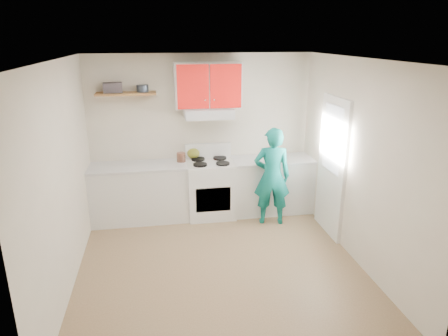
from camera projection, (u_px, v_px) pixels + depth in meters
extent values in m
plane|color=brown|center=(220.00, 265.00, 5.25)|extent=(3.80, 3.80, 0.00)
cube|color=white|center=(219.00, 60.00, 4.44)|extent=(3.60, 3.80, 0.04)
cube|color=beige|center=(201.00, 135.00, 6.63)|extent=(3.60, 0.04, 2.60)
cube|color=beige|center=(258.00, 249.00, 3.07)|extent=(3.60, 0.04, 2.60)
cube|color=beige|center=(63.00, 179.00, 4.56)|extent=(0.04, 3.80, 2.60)
cube|color=beige|center=(358.00, 163.00, 5.14)|extent=(0.04, 3.80, 2.60)
cube|color=white|center=(332.00, 167.00, 5.87)|extent=(0.05, 0.85, 2.05)
cube|color=white|center=(333.00, 139.00, 5.74)|extent=(0.01, 0.55, 0.95)
cube|color=silver|center=(140.00, 193.00, 6.45)|extent=(1.52, 0.60, 0.90)
cube|color=silver|center=(271.00, 185.00, 6.79)|extent=(1.32, 0.60, 0.90)
cube|color=white|center=(211.00, 189.00, 6.60)|extent=(0.76, 0.65, 0.92)
cube|color=silver|center=(209.00, 113.00, 6.31)|extent=(0.76, 0.44, 0.15)
cube|color=red|center=(208.00, 85.00, 6.23)|extent=(1.02, 0.33, 0.70)
cube|color=brown|center=(126.00, 94.00, 6.08)|extent=(0.90, 0.30, 0.04)
cube|color=#413940|center=(113.00, 88.00, 6.03)|extent=(0.30, 0.23, 0.15)
cylinder|color=#333D4C|center=(142.00, 88.00, 6.09)|extent=(0.22, 0.22, 0.11)
ellipsoid|color=olive|center=(193.00, 153.00, 6.62)|extent=(0.27, 0.27, 0.18)
cylinder|color=brown|center=(181.00, 158.00, 6.46)|extent=(0.15, 0.15, 0.17)
cube|color=olive|center=(255.00, 161.00, 6.53)|extent=(0.32, 0.25, 0.02)
cube|color=#B31223|center=(292.00, 158.00, 6.74)|extent=(0.33, 0.29, 0.01)
imported|color=#0C736A|center=(272.00, 176.00, 6.23)|extent=(0.62, 0.47, 1.55)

